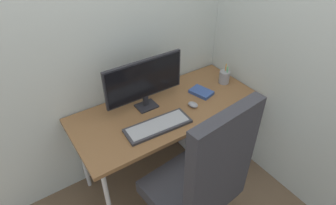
{
  "coord_description": "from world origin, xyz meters",
  "views": [
    {
      "loc": [
        -0.94,
        -1.4,
        2.01
      ],
      "look_at": [
        -0.04,
        -0.06,
        0.82
      ],
      "focal_mm": 30.19,
      "sensor_mm": 36.0,
      "label": 1
    }
  ],
  "objects_px": {
    "monitor": "(145,81)",
    "mouse": "(193,105)",
    "office_chair": "(201,182)",
    "pen_holder": "(224,77)",
    "keyboard": "(158,126)",
    "notebook": "(202,92)",
    "filing_cabinet": "(211,127)"
  },
  "relations": [
    {
      "from": "keyboard",
      "to": "notebook",
      "type": "distance_m",
      "value": 0.53
    },
    {
      "from": "keyboard",
      "to": "pen_holder",
      "type": "xyz_separation_m",
      "value": [
        0.77,
        0.17,
        0.04
      ]
    },
    {
      "from": "office_chair",
      "to": "mouse",
      "type": "distance_m",
      "value": 0.63
    },
    {
      "from": "monitor",
      "to": "notebook",
      "type": "height_order",
      "value": "monitor"
    },
    {
      "from": "office_chair",
      "to": "pen_holder",
      "type": "relative_size",
      "value": 7.18
    },
    {
      "from": "office_chair",
      "to": "pen_holder",
      "type": "xyz_separation_m",
      "value": [
        0.76,
        0.63,
        0.16
      ]
    },
    {
      "from": "office_chair",
      "to": "filing_cabinet",
      "type": "distance_m",
      "value": 0.96
    },
    {
      "from": "office_chair",
      "to": "monitor",
      "type": "xyz_separation_m",
      "value": [
        0.04,
        0.72,
        0.33
      ]
    },
    {
      "from": "mouse",
      "to": "pen_holder",
      "type": "height_order",
      "value": "pen_holder"
    },
    {
      "from": "keyboard",
      "to": "filing_cabinet",
      "type": "bearing_deg",
      "value": 12.86
    },
    {
      "from": "monitor",
      "to": "keyboard",
      "type": "relative_size",
      "value": 1.29
    },
    {
      "from": "office_chair",
      "to": "mouse",
      "type": "height_order",
      "value": "office_chair"
    },
    {
      "from": "filing_cabinet",
      "to": "keyboard",
      "type": "height_order",
      "value": "keyboard"
    },
    {
      "from": "filing_cabinet",
      "to": "mouse",
      "type": "height_order",
      "value": "mouse"
    },
    {
      "from": "office_chair",
      "to": "notebook",
      "type": "relative_size",
      "value": 7.05
    },
    {
      "from": "office_chair",
      "to": "mouse",
      "type": "relative_size",
      "value": 14.93
    },
    {
      "from": "filing_cabinet",
      "to": "notebook",
      "type": "relative_size",
      "value": 3.11
    },
    {
      "from": "filing_cabinet",
      "to": "keyboard",
      "type": "relative_size",
      "value": 1.14
    },
    {
      "from": "office_chair",
      "to": "pen_holder",
      "type": "bearing_deg",
      "value": 39.79
    },
    {
      "from": "keyboard",
      "to": "notebook",
      "type": "relative_size",
      "value": 2.74
    },
    {
      "from": "office_chair",
      "to": "notebook",
      "type": "xyz_separation_m",
      "value": [
        0.5,
        0.61,
        0.12
      ]
    },
    {
      "from": "monitor",
      "to": "keyboard",
      "type": "height_order",
      "value": "monitor"
    },
    {
      "from": "mouse",
      "to": "pen_holder",
      "type": "bearing_deg",
      "value": 0.36
    },
    {
      "from": "office_chair",
      "to": "notebook",
      "type": "distance_m",
      "value": 0.8
    },
    {
      "from": "filing_cabinet",
      "to": "monitor",
      "type": "xyz_separation_m",
      "value": [
        -0.61,
        0.1,
        0.67
      ]
    },
    {
      "from": "monitor",
      "to": "mouse",
      "type": "xyz_separation_m",
      "value": [
        0.29,
        -0.2,
        -0.21
      ]
    },
    {
      "from": "monitor",
      "to": "mouse",
      "type": "bearing_deg",
      "value": -34.99
    },
    {
      "from": "pen_holder",
      "to": "office_chair",
      "type": "bearing_deg",
      "value": -140.21
    },
    {
      "from": "office_chair",
      "to": "mouse",
      "type": "bearing_deg",
      "value": 57.0
    },
    {
      "from": "monitor",
      "to": "pen_holder",
      "type": "relative_size",
      "value": 3.59
    },
    {
      "from": "monitor",
      "to": "mouse",
      "type": "distance_m",
      "value": 0.41
    },
    {
      "from": "filing_cabinet",
      "to": "notebook",
      "type": "bearing_deg",
      "value": -177.0
    }
  ]
}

